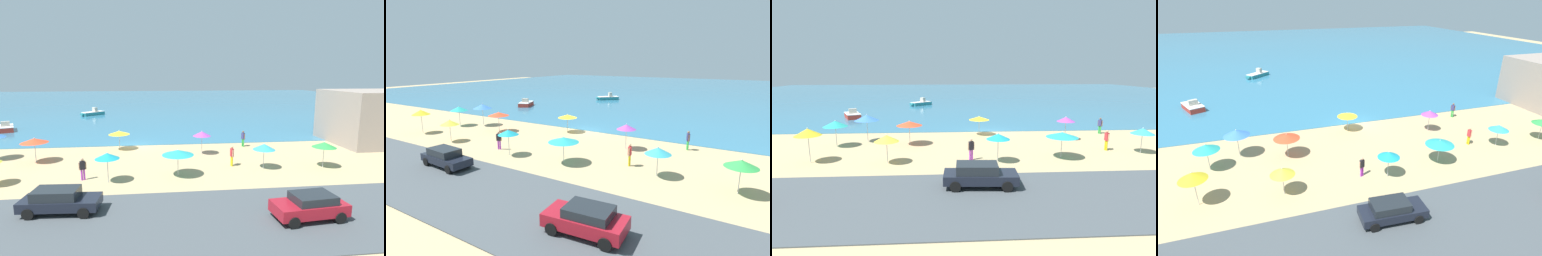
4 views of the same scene
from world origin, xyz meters
TOP-DOWN VIEW (x-y plane):
  - ground_plane at (0.00, 0.00)m, footprint 160.00×160.00m
  - sea at (0.00, 55.00)m, footprint 150.00×110.00m
  - coastal_road at (0.00, -18.00)m, footprint 80.00×8.00m
  - beach_umbrella_0 at (16.67, -9.81)m, footprint 2.00×2.00m
  - beach_umbrella_1 at (11.47, -9.54)m, footprint 1.88×1.88m
  - beach_umbrella_2 at (4.15, -10.61)m, footprint 2.50×2.50m
  - beach_umbrella_4 at (-8.38, -5.52)m, footprint 2.38×2.38m
  - beach_umbrella_5 at (-1.43, -1.61)m, footprint 2.18×2.18m
  - beach_umbrella_7 at (-1.08, -11.43)m, footprint 1.79×1.79m
  - beach_umbrella_8 at (6.94, -4.43)m, footprint 1.80×1.80m
  - bather_0 at (11.94, -1.73)m, footprint 0.36×0.51m
  - bather_1 at (8.98, -8.54)m, footprint 0.27×0.57m
  - bather_2 at (-3.06, -10.69)m, footprint 0.53×0.35m
  - parked_car_2 at (-3.03, -16.25)m, footprint 4.48×2.04m
  - parked_car_3 at (10.83, -18.58)m, footprint 4.11×2.16m
  - skiff_nearshore at (-9.84, 26.33)m, footprint 4.22×4.05m
  - skiff_offshore at (-18.52, 10.77)m, footprint 3.31×4.46m

SIDE VIEW (x-z plane):
  - ground_plane at x=0.00m, z-range 0.00..0.00m
  - sea at x=0.00m, z-range 0.00..0.05m
  - coastal_road at x=0.00m, z-range 0.00..0.06m
  - skiff_nearshore at x=-9.84m, z-range -0.28..1.19m
  - skiff_offshore at x=-18.52m, z-range -0.23..1.18m
  - parked_car_2 at x=-3.03m, z-range 0.10..1.53m
  - parked_car_3 at x=10.83m, z-range 0.11..1.53m
  - bather_2 at x=-3.06m, z-range 0.11..1.83m
  - bather_0 at x=11.94m, z-range 0.11..1.90m
  - bather_1 at x=8.98m, z-range 0.11..1.93m
  - beach_umbrella_5 at x=-1.43m, z-range 0.79..2.89m
  - beach_umbrella_1 at x=11.47m, z-range 0.79..3.00m
  - beach_umbrella_2 at x=4.15m, z-range 0.82..3.01m
  - beach_umbrella_0 at x=16.67m, z-range 0.85..3.14m
  - beach_umbrella_7 at x=-1.08m, z-range 0.87..3.19m
  - beach_umbrella_4 at x=-8.38m, z-range 0.89..3.20m
  - beach_umbrella_8 at x=6.94m, z-range 0.90..3.30m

